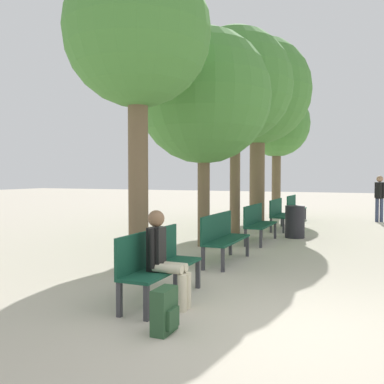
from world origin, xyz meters
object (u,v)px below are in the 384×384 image
object	(u,v)px
bench_row_4	(294,206)
tree_row_0	(138,36)
bench_row_1	(222,234)
bench_row_2	(257,221)
tree_row_3	(258,92)
pedestrian_near	(379,195)
trash_bin	(295,222)
bench_row_0	(156,260)
tree_row_1	(204,97)
tree_row_2	(235,86)
backpack	(165,311)
tree_row_4	(277,125)
bench_row_3	(279,212)
person_seated	(164,255)

from	to	relation	value
bench_row_4	tree_row_0	bearing A→B (deg)	-96.13
bench_row_1	bench_row_2	world-z (taller)	same
tree_row_3	pedestrian_near	world-z (taller)	tree_row_3
trash_bin	bench_row_2	bearing A→B (deg)	-122.51
bench_row_0	tree_row_3	distance (m)	10.56
tree_row_0	tree_row_1	bearing A→B (deg)	90.00
tree_row_2	trash_bin	distance (m)	4.36
bench_row_0	tree_row_2	bearing A→B (deg)	98.57
tree_row_3	backpack	bearing A→B (deg)	-80.85
tree_row_3	tree_row_4	bearing A→B (deg)	90.00
bench_row_4	tree_row_2	size ratio (longest dim) A/B	0.28
backpack	bench_row_3	bearing A→B (deg)	94.04
bench_row_0	bench_row_2	distance (m)	5.60
tree_row_0	tree_row_4	size ratio (longest dim) A/B	1.04
tree_row_1	tree_row_4	xyz separation A→B (m)	(0.00, 8.42, 0.24)
pedestrian_near	backpack	bearing A→B (deg)	-99.91
bench_row_1	bench_row_2	bearing A→B (deg)	90.00
bench_row_1	trash_bin	distance (m)	4.07
tree_row_1	tree_row_3	world-z (taller)	tree_row_3
tree_row_4	person_seated	bearing A→B (deg)	-84.34
bench_row_2	tree_row_1	bearing A→B (deg)	-133.33
bench_row_2	tree_row_4	xyz separation A→B (m)	(-1.06, 7.30, 3.32)
tree_row_4	person_seated	xyz separation A→B (m)	(1.30, -13.14, -3.19)
bench_row_0	tree_row_4	bearing A→B (deg)	94.70
bench_row_1	tree_row_4	world-z (taller)	tree_row_4
bench_row_3	bench_row_2	bearing A→B (deg)	-90.00
bench_row_4	pedestrian_near	xyz separation A→B (m)	(2.97, 0.89, 0.43)
tree_row_1	tree_row_2	world-z (taller)	tree_row_2
bench_row_0	tree_row_1	distance (m)	5.54
pedestrian_near	tree_row_1	bearing A→B (deg)	-117.88
bench_row_2	person_seated	bearing A→B (deg)	-87.63
bench_row_2	tree_row_0	world-z (taller)	tree_row_0
bench_row_2	bench_row_4	bearing A→B (deg)	90.00
bench_row_1	backpack	world-z (taller)	bench_row_1
bench_row_3	bench_row_0	bearing A→B (deg)	-90.00
bench_row_2	tree_row_3	xyz separation A→B (m)	(-1.06, 4.06, 4.12)
tree_row_4	pedestrian_near	world-z (taller)	tree_row_4
tree_row_1	person_seated	bearing A→B (deg)	-74.58
person_seated	trash_bin	bearing A→B (deg)	85.78
bench_row_4	tree_row_4	distance (m)	3.88
tree_row_1	backpack	distance (m)	6.73
tree_row_0	pedestrian_near	size ratio (longest dim) A/B	3.20
bench_row_3	tree_row_3	distance (m)	4.43
bench_row_3	tree_row_3	bearing A→B (deg)	130.01
bench_row_0	bench_row_4	xyz separation A→B (m)	(0.00, 11.20, 0.00)
bench_row_3	bench_row_4	world-z (taller)	same
tree_row_4	pedestrian_near	bearing A→B (deg)	-11.32
bench_row_1	tree_row_0	xyz separation A→B (m)	(-1.06, -1.47, 3.60)
bench_row_1	tree_row_4	distance (m)	10.68
bench_row_2	person_seated	size ratio (longest dim) A/B	1.33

